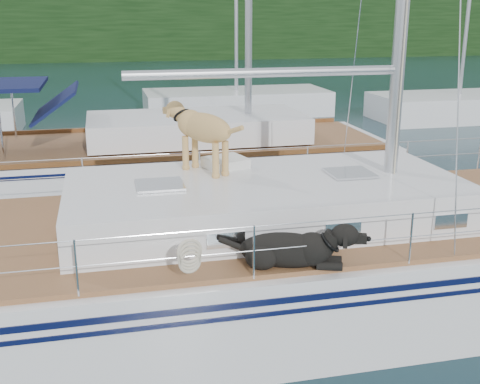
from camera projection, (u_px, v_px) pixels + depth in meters
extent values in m
plane|color=black|center=(208.00, 309.00, 8.32)|extent=(120.00, 120.00, 0.00)
cube|color=black|center=(112.00, 23.00, 49.44)|extent=(90.00, 3.00, 6.00)
cube|color=#595147|center=(113.00, 52.00, 51.25)|extent=(92.00, 1.00, 1.20)
cube|color=white|center=(208.00, 276.00, 8.17)|extent=(12.00, 3.80, 1.40)
cube|color=#94623B|center=(207.00, 225.00, 7.96)|extent=(11.52, 3.50, 0.06)
cube|color=white|center=(265.00, 199.00, 8.05)|extent=(5.20, 2.50, 0.55)
cylinder|color=silver|center=(267.00, 73.00, 7.56)|extent=(3.60, 0.12, 0.12)
cylinder|color=silver|center=(235.00, 228.00, 6.16)|extent=(10.56, 0.01, 0.01)
cylinder|color=silver|center=(187.00, 153.00, 9.42)|extent=(10.56, 0.01, 0.01)
cube|color=#1C33B3|center=(191.00, 194.00, 9.12)|extent=(0.72, 0.53, 0.05)
cube|color=silver|center=(226.00, 163.00, 8.56)|extent=(0.69, 0.63, 0.14)
torus|color=beige|center=(190.00, 251.00, 6.08)|extent=(0.35, 0.16, 0.34)
cube|color=white|center=(145.00, 173.00, 13.58)|extent=(11.00, 3.50, 1.30)
cube|color=#94623B|center=(144.00, 145.00, 13.39)|extent=(10.56, 3.29, 0.06)
cube|color=white|center=(197.00, 127.00, 13.55)|extent=(4.80, 2.30, 0.55)
cube|color=white|center=(236.00, 104.00, 23.99)|extent=(7.20, 3.00, 1.10)
cube|color=white|center=(458.00, 108.00, 22.91)|extent=(6.40, 3.00, 1.10)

